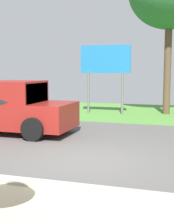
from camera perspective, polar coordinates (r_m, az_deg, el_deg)
The scene contains 3 objects.
ground_plane at distance 11.17m, azimuth 4.05°, elevation -4.67°, with size 40.00×22.00×0.20m.
pickup_truck at distance 12.30m, azimuth -14.25°, elevation 0.56°, with size 5.20×2.28×1.88m.
roadside_billboard at distance 16.91m, azimuth 3.19°, elevation 8.26°, with size 2.60×0.12×3.50m.
Camera 1 is at (2.51, -7.69, 2.27)m, focal length 52.80 mm.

